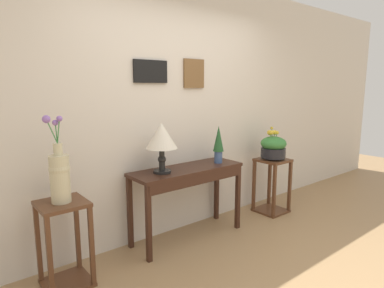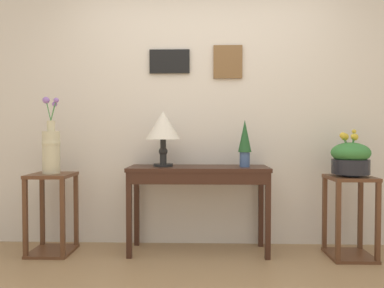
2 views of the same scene
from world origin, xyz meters
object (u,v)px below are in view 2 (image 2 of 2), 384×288
at_px(pedestal_stand_left, 52,213).
at_px(flower_vase_tall_left, 51,147).
at_px(planter_bowl_wide_right, 350,158).
at_px(pedestal_stand_right, 350,217).
at_px(console_table, 198,179).
at_px(potted_plant_on_console, 245,141).
at_px(table_lamp, 163,128).

xyz_separation_m(pedestal_stand_left, flower_vase_tall_left, (-0.00, 0.00, 0.60)).
height_order(flower_vase_tall_left, planter_bowl_wide_right, flower_vase_tall_left).
xyz_separation_m(flower_vase_tall_left, pedestal_stand_right, (2.63, -0.04, -0.60)).
distance_m(console_table, flower_vase_tall_left, 1.35).
distance_m(potted_plant_on_console, pedestal_stand_left, 1.84).
relative_size(table_lamp, pedestal_stand_right, 0.70).
bearing_deg(planter_bowl_wide_right, pedestal_stand_right, -59.79).
relative_size(console_table, potted_plant_on_console, 2.99).
relative_size(pedestal_stand_left, flower_vase_tall_left, 1.04).
distance_m(console_table, planter_bowl_wide_right, 1.33).
height_order(console_table, pedestal_stand_left, console_table).
xyz_separation_m(console_table, pedestal_stand_right, (1.31, -0.07, -0.32)).
height_order(potted_plant_on_console, pedestal_stand_right, potted_plant_on_console).
relative_size(console_table, table_lamp, 2.51).
bearing_deg(pedestal_stand_left, potted_plant_on_console, 0.86).
relative_size(console_table, flower_vase_tall_left, 1.81).
height_order(flower_vase_tall_left, pedestal_stand_right, flower_vase_tall_left).
xyz_separation_m(console_table, flower_vase_tall_left, (-1.31, -0.04, 0.29)).
height_order(console_table, potted_plant_on_console, potted_plant_on_console).
bearing_deg(pedestal_stand_right, console_table, 176.74).
relative_size(flower_vase_tall_left, pedestal_stand_right, 0.97).
bearing_deg(pedestal_stand_left, pedestal_stand_right, -0.81).
xyz_separation_m(pedestal_stand_right, planter_bowl_wide_right, (-0.00, 0.00, 0.51)).
relative_size(console_table, pedestal_stand_left, 1.74).
bearing_deg(table_lamp, planter_bowl_wide_right, -3.45).
xyz_separation_m(potted_plant_on_console, planter_bowl_wide_right, (0.90, -0.06, -0.14)).
bearing_deg(flower_vase_tall_left, potted_plant_on_console, 0.82).
distance_m(table_lamp, potted_plant_on_console, 0.74).
bearing_deg(console_table, flower_vase_tall_left, -178.43).
xyz_separation_m(console_table, pedestal_stand_left, (-1.31, -0.04, -0.31)).
xyz_separation_m(pedestal_stand_left, pedestal_stand_right, (2.63, -0.04, -0.00)).
relative_size(table_lamp, pedestal_stand_left, 0.69).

